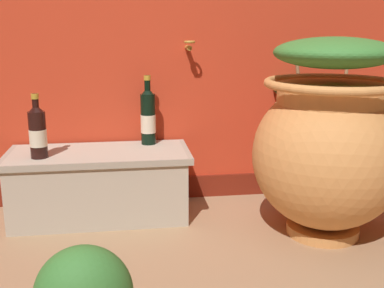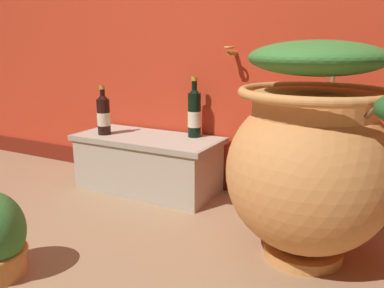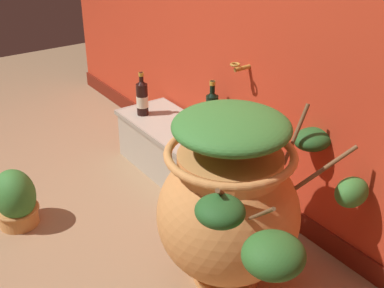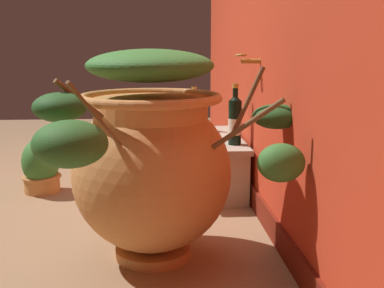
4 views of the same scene
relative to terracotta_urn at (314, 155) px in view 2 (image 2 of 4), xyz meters
name	(u,v)px [view 2 (image 2 of 4)]	position (x,y,z in m)	size (l,w,h in m)	color
ground_plane	(104,286)	(-0.60, -0.55, -0.43)	(7.00, 7.00, 0.00)	#9E7A56
terracotta_urn	(314,155)	(0.00, 0.00, 0.00)	(0.95, 0.99, 0.86)	#D68E4C
stone_ledge	(148,161)	(-1.00, 0.34, -0.25)	(0.86, 0.39, 0.33)	#B2A893
wine_bottle_left	(104,114)	(-1.26, 0.27, 0.02)	(0.08, 0.08, 0.29)	black
wine_bottle_middle	(194,112)	(-0.76, 0.46, 0.04)	(0.08, 0.08, 0.34)	black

